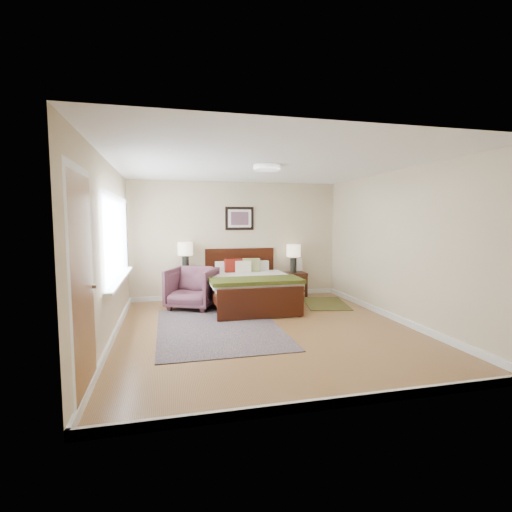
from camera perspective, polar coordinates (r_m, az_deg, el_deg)
The scene contains 18 objects.
floor at distance 5.84m, azimuth 1.61°, elevation -11.18°, with size 5.00×5.00×0.00m, color #8F5C37.
back_wall at distance 8.05m, azimuth -3.00°, elevation 2.44°, with size 4.50×0.04×2.50m, color #C6B58F.
front_wall at distance 3.28m, azimuth 13.13°, elevation -2.11°, with size 4.50×0.04×2.50m, color #C6B58F.
left_wall at distance 5.48m, azimuth -21.71°, elevation 0.64°, with size 0.04×5.00×2.50m, color #C6B58F.
right_wall at distance 6.57m, azimuth 20.96°, elevation 1.41°, with size 0.04×5.00×2.50m, color #C6B58F.
ceiling at distance 5.66m, azimuth 1.68°, elevation 13.86°, with size 4.50×5.00×0.02m, color white.
window at distance 6.16m, azimuth -20.33°, elevation 2.36°, with size 0.11×2.72×1.32m.
door at distance 3.78m, azimuth -25.08°, elevation -4.22°, with size 0.06×1.00×2.18m.
ceil_fixture at distance 5.65m, azimuth 1.68°, elevation 13.51°, with size 0.44×0.44×0.08m.
bed at distance 7.20m, azimuth -1.10°, elevation -4.00°, with size 1.63×1.96×1.05m.
wall_art at distance 8.02m, azimuth -2.55°, elevation 5.79°, with size 0.62×0.05×0.50m.
nightstand_left at distance 7.75m, azimuth -10.74°, elevation -3.38°, with size 0.52×0.47×0.62m.
nightstand_right at distance 8.23m, azimuth 5.78°, elevation -3.94°, with size 0.54×0.40×0.53m.
lamp_left at distance 7.71m, azimuth -10.82°, elevation 0.62°, with size 0.30×0.30×0.61m.
lamp_right at distance 8.16m, azimuth 5.79°, elevation 0.36°, with size 0.30×0.30×0.61m.
armchair at distance 7.19m, azimuth -9.81°, elevation -4.87°, with size 0.84×0.86×0.79m, color brown.
rug_persian at distance 5.92m, azimuth -5.74°, elevation -10.93°, with size 1.87×2.63×0.01m, color #0B143A.
rug_navy at distance 7.68m, azimuth 10.62°, elevation -7.17°, with size 0.80×1.21×0.01m, color black.
Camera 1 is at (-1.46, -5.40, 1.67)m, focal length 26.00 mm.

